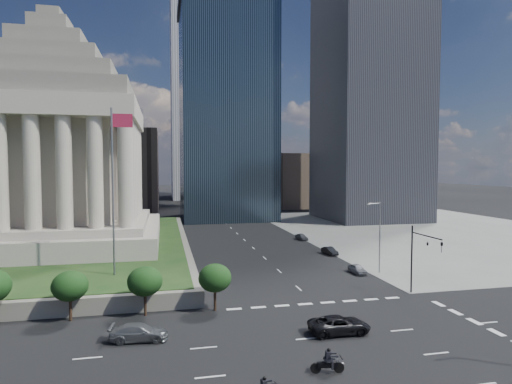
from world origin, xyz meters
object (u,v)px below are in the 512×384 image
object	(u,v)px
parked_sedan_mid	(330,251)
suv_grey	(139,332)
street_lamp_north	(379,233)
motorcycle_lead	(327,361)
parked_sedan_near	(357,269)
traffic_signal_ne	(421,252)
parked_sedan_far	(302,237)
war_memorial	(53,128)
flagpole	(114,182)
pickup_truck	(339,325)

from	to	relation	value
parked_sedan_mid	suv_grey	bearing A→B (deg)	-141.45
street_lamp_north	parked_sedan_mid	size ratio (longest dim) A/B	2.61
street_lamp_north	motorcycle_lead	distance (m)	32.17
parked_sedan_near	motorcycle_lead	xyz separation A→B (m)	(-15.02, -26.51, 0.29)
traffic_signal_ne	parked_sedan_near	world-z (taller)	traffic_signal_ne
parked_sedan_near	parked_sedan_far	world-z (taller)	parked_sedan_far
war_memorial	flagpole	world-z (taller)	war_memorial
pickup_truck	traffic_signal_ne	bearing A→B (deg)	-57.36
street_lamp_north	motorcycle_lead	world-z (taller)	street_lamp_north
war_memorial	motorcycle_lead	xyz separation A→B (m)	(29.30, -49.21, -20.47)
flagpole	traffic_signal_ne	size ratio (longest dim) A/B	2.50
parked_sedan_near	motorcycle_lead	size ratio (longest dim) A/B	1.50
parked_sedan_near	motorcycle_lead	distance (m)	30.47
pickup_truck	motorcycle_lead	distance (m)	7.79
traffic_signal_ne	parked_sedan_near	size ratio (longest dim) A/B	2.14
war_memorial	flagpole	distance (m)	28.16
war_memorial	street_lamp_north	distance (m)	54.92
traffic_signal_ne	parked_sedan_mid	size ratio (longest dim) A/B	2.09
pickup_truck	parked_sedan_far	distance (m)	49.56
parked_sedan_mid	motorcycle_lead	world-z (taller)	motorcycle_lead
street_lamp_north	war_memorial	bearing A→B (deg)	154.08
pickup_truck	parked_sedan_mid	bearing A→B (deg)	-19.31
parked_sedan_far	motorcycle_lead	distance (m)	57.12
parked_sedan_far	street_lamp_north	bearing A→B (deg)	-93.22
war_memorial	traffic_signal_ne	xyz separation A→B (m)	(46.50, -34.30, -16.15)
traffic_signal_ne	parked_sedan_mid	world-z (taller)	traffic_signal_ne
parked_sedan_mid	parked_sedan_far	distance (m)	15.13
flagpole	traffic_signal_ne	bearing A→B (deg)	-16.71
street_lamp_north	suv_grey	bearing A→B (deg)	-151.25
suv_grey	motorcycle_lead	distance (m)	16.21
flagpole	pickup_truck	bearing A→B (deg)	-41.33
pickup_truck	motorcycle_lead	xyz separation A→B (m)	(-3.84, -6.78, 0.16)
traffic_signal_ne	suv_grey	xyz separation A→B (m)	(-30.76, -6.03, -4.53)
parked_sedan_far	motorcycle_lead	xyz separation A→B (m)	(-16.20, -54.77, 0.27)
suv_grey	parked_sedan_far	world-z (taller)	suv_grey
suv_grey	parked_sedan_near	world-z (taller)	suv_grey
parked_sedan_mid	motorcycle_lead	distance (m)	42.82
war_memorial	motorcycle_lead	bearing A→B (deg)	-59.24
suv_grey	flagpole	bearing A→B (deg)	17.70
traffic_signal_ne	parked_sedan_far	distance (m)	40.14
street_lamp_north	pickup_truck	size ratio (longest dim) A/B	1.81
suv_grey	parked_sedan_mid	size ratio (longest dim) A/B	1.30
war_memorial	pickup_truck	world-z (taller)	war_memorial
war_memorial	parked_sedan_far	xyz separation A→B (m)	(45.50, 5.56, -20.75)
suv_grey	parked_sedan_mid	world-z (taller)	suv_grey
war_memorial	suv_grey	size ratio (longest dim) A/B	7.84
street_lamp_north	suv_grey	xyz separation A→B (m)	(-31.59, -17.33, -4.94)
suv_grey	war_memorial	bearing A→B (deg)	26.71
traffic_signal_ne	parked_sedan_mid	bearing A→B (deg)	92.32
parked_sedan_far	motorcycle_lead	size ratio (longest dim) A/B	1.55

